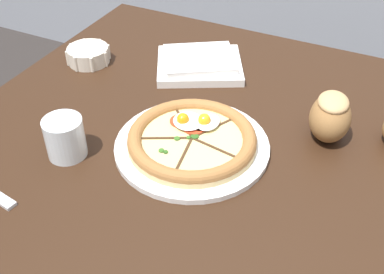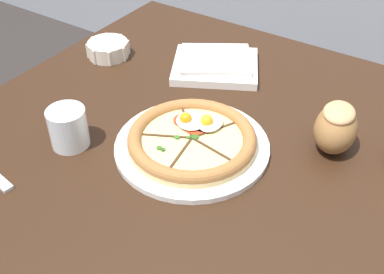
% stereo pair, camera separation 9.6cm
% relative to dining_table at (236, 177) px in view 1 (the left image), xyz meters
% --- Properties ---
extents(dining_table, '(1.18, 0.97, 0.75)m').
position_rel_dining_table_xyz_m(dining_table, '(0.00, 0.00, 0.00)').
color(dining_table, '#331E11').
rests_on(dining_table, ground_plane).
extents(pizza, '(0.31, 0.31, 0.06)m').
position_rel_dining_table_xyz_m(pizza, '(-0.08, -0.06, 0.12)').
color(pizza, white).
rests_on(pizza, dining_table).
extents(ramekin_bowl, '(0.11, 0.11, 0.04)m').
position_rel_dining_table_xyz_m(ramekin_bowl, '(-0.47, 0.13, 0.12)').
color(ramekin_bowl, silver).
rests_on(ramekin_bowl, dining_table).
extents(napkin_folded, '(0.27, 0.25, 0.04)m').
position_rel_dining_table_xyz_m(napkin_folded, '(-0.20, 0.23, 0.12)').
color(napkin_folded, white).
rests_on(napkin_folded, dining_table).
extents(bread_piece_mid, '(0.10, 0.13, 0.10)m').
position_rel_dining_table_xyz_m(bread_piece_mid, '(0.16, 0.10, 0.15)').
color(bread_piece_mid, olive).
rests_on(bread_piece_mid, dining_table).
extents(water_glass, '(0.08, 0.08, 0.08)m').
position_rel_dining_table_xyz_m(water_glass, '(-0.29, -0.19, 0.14)').
color(water_glass, white).
rests_on(water_glass, dining_table).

